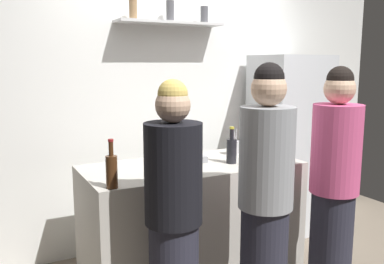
% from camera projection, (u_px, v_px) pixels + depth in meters
% --- Properties ---
extents(back_wall_assembly, '(4.80, 0.32, 2.60)m').
position_uv_depth(back_wall_assembly, '(175.00, 103.00, 3.92)').
color(back_wall_assembly, white).
rests_on(back_wall_assembly, ground).
extents(refrigerator, '(0.66, 0.59, 1.76)m').
position_uv_depth(refrigerator, '(288.00, 145.00, 4.13)').
color(refrigerator, silver).
rests_on(refrigerator, ground).
extents(counter, '(1.66, 0.76, 0.91)m').
position_uv_depth(counter, '(192.00, 220.00, 3.28)').
color(counter, '#B7B2A8').
rests_on(counter, ground).
extents(baking_pan, '(0.34, 0.24, 0.05)m').
position_uv_depth(baking_pan, '(182.00, 159.00, 3.26)').
color(baking_pan, gray).
rests_on(baking_pan, counter).
extents(utensil_holder, '(0.09, 0.09, 0.22)m').
position_uv_depth(utensil_holder, '(234.00, 148.00, 3.53)').
color(utensil_holder, '#B2B2B7').
rests_on(utensil_holder, counter).
extents(wine_bottle_amber_glass, '(0.07, 0.07, 0.31)m').
position_uv_depth(wine_bottle_amber_glass, '(112.00, 170.00, 2.57)').
color(wine_bottle_amber_glass, '#472814').
rests_on(wine_bottle_amber_glass, counter).
extents(wine_bottle_pale_glass, '(0.08, 0.08, 0.31)m').
position_uv_depth(wine_bottle_pale_glass, '(258.00, 141.00, 3.55)').
color(wine_bottle_pale_glass, '#B2BFB2').
rests_on(wine_bottle_pale_glass, counter).
extents(wine_bottle_dark_glass, '(0.08, 0.08, 0.29)m').
position_uv_depth(wine_bottle_dark_glass, '(232.00, 150.00, 3.22)').
color(wine_bottle_dark_glass, black).
rests_on(wine_bottle_dark_glass, counter).
extents(water_bottle_plastic, '(0.09, 0.09, 0.24)m').
position_uv_depth(water_bottle_plastic, '(265.00, 145.00, 3.38)').
color(water_bottle_plastic, silver).
rests_on(water_bottle_plastic, counter).
extents(person_grey_hoodie, '(0.34, 0.34, 1.69)m').
position_uv_depth(person_grey_hoodie, '(265.00, 201.00, 2.58)').
color(person_grey_hoodie, '#262633').
rests_on(person_grey_hoodie, ground).
extents(person_blonde, '(0.34, 0.34, 1.59)m').
position_uv_depth(person_blonde, '(174.00, 217.00, 2.45)').
color(person_blonde, '#262633').
rests_on(person_blonde, ground).
extents(person_pink_top, '(0.34, 0.34, 1.66)m').
position_uv_depth(person_pink_top, '(334.00, 187.00, 2.92)').
color(person_pink_top, '#262633').
rests_on(person_pink_top, ground).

